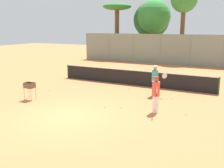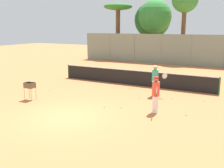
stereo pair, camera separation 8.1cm
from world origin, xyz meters
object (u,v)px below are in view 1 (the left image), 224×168
object	(u,v)px
ball_cart	(29,87)
parked_car	(150,55)
player_white_outfit	(156,94)
tennis_net	(133,77)
player_red_cap	(155,80)

from	to	relation	value
ball_cart	parked_car	size ratio (longest dim) A/B	0.23
ball_cart	player_white_outfit	bearing A→B (deg)	9.58
tennis_net	parked_car	world-z (taller)	parked_car
tennis_net	player_red_cap	bearing A→B (deg)	-42.39
ball_cart	player_red_cap	bearing A→B (deg)	34.75
tennis_net	player_white_outfit	xyz separation A→B (m)	(3.31, -4.99, 0.34)
player_red_cap	parked_car	bearing A→B (deg)	104.33
player_red_cap	tennis_net	bearing A→B (deg)	131.07
tennis_net	player_red_cap	size ratio (longest dim) A/B	6.30
parked_car	tennis_net	bearing A→B (deg)	-74.94
tennis_net	ball_cart	size ratio (longest dim) A/B	11.48
player_red_cap	parked_car	world-z (taller)	player_red_cap
tennis_net	ball_cart	world-z (taller)	tennis_net
player_white_outfit	parked_car	distance (m)	19.56
ball_cart	parked_car	distance (m)	19.46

